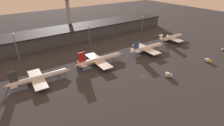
# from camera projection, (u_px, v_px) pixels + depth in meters

# --- Properties ---
(ground) EXTENTS (600.00, 600.00, 0.00)m
(ground) POSITION_uv_depth(u_px,v_px,m) (143.00, 76.00, 125.40)
(ground) COLOR #2D2D33
(terminal_building) EXTENTS (227.53, 31.88, 13.44)m
(terminal_building) POSITION_uv_depth(u_px,v_px,m) (79.00, 32.00, 198.86)
(terminal_building) COLOR #3D424C
(terminal_building) RESTS_ON ground
(airplane_1) EXTENTS (43.61, 28.96, 12.60)m
(airplane_1) POSITION_uv_depth(u_px,v_px,m) (39.00, 78.00, 117.10)
(airplane_1) COLOR silver
(airplane_1) RESTS_ON ground
(airplane_2) EXTENTS (44.75, 33.06, 13.58)m
(airplane_2) POSITION_uv_depth(u_px,v_px,m) (100.00, 60.00, 141.56)
(airplane_2) COLOR silver
(airplane_2) RESTS_ON ground
(airplane_3) EXTENTS (41.70, 30.06, 12.66)m
(airplane_3) POSITION_uv_depth(u_px,v_px,m) (147.00, 48.00, 162.72)
(airplane_3) COLOR white
(airplane_3) RESTS_ON ground
(airplane_4) EXTENTS (36.87, 28.16, 12.11)m
(airplane_4) POSITION_uv_depth(u_px,v_px,m) (171.00, 38.00, 190.16)
(airplane_4) COLOR silver
(airplane_4) RESTS_ON ground
(service_vehicle_0) EXTENTS (3.58, 5.28, 2.90)m
(service_vehicle_0) POSITION_uv_depth(u_px,v_px,m) (208.00, 60.00, 144.73)
(service_vehicle_0) COLOR gold
(service_vehicle_0) RESTS_ON ground
(service_vehicle_1) EXTENTS (4.21, 5.23, 3.22)m
(service_vehicle_1) POSITION_uv_depth(u_px,v_px,m) (168.00, 75.00, 123.69)
(service_vehicle_1) COLOR #9EA3A8
(service_vehicle_1) RESTS_ON ground
(lamp_post_0) EXTENTS (1.80, 1.80, 24.45)m
(lamp_post_0) POSITION_uv_depth(u_px,v_px,m) (15.00, 44.00, 140.30)
(lamp_post_0) COLOR slate
(lamp_post_0) RESTS_ON ground
(lamp_post_1) EXTENTS (1.80, 1.80, 19.65)m
(lamp_post_1) POSITION_uv_depth(u_px,v_px,m) (89.00, 33.00, 175.51)
(lamp_post_1) COLOR slate
(lamp_post_1) RESTS_ON ground
(lamp_post_2) EXTENTS (1.80, 1.80, 20.24)m
(lamp_post_2) POSITION_uv_depth(u_px,v_px,m) (142.00, 22.00, 212.31)
(lamp_post_2) COLOR slate
(lamp_post_2) RESTS_ON ground
(control_tower) EXTENTS (9.00, 9.00, 45.49)m
(control_tower) POSITION_uv_depth(u_px,v_px,m) (68.00, 10.00, 212.56)
(control_tower) COLOR #99999E
(control_tower) RESTS_ON ground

